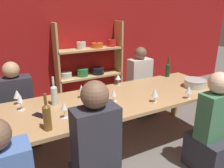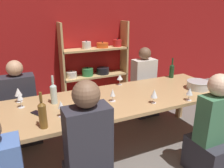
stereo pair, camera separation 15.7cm
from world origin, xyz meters
TOP-DOWN VIEW (x-y plane):
  - wall_back_red at (0.00, 3.83)m, footprint 8.80×0.06m
  - shelf_unit at (0.40, 3.63)m, footprint 1.30×0.30m
  - dining_table at (0.06, 1.97)m, footprint 2.99×0.97m
  - mixing_bowl at (1.21, 1.80)m, footprint 0.30×0.30m
  - wine_bottle_green at (-0.64, 2.13)m, footprint 0.07×0.07m
  - wine_bottle_dark at (-0.83, 1.62)m, footprint 0.07×0.07m
  - wine_bottle_amber at (1.23, 2.37)m, footprint 0.07×0.07m
  - wine_glass_white_a at (-0.30, 2.18)m, footprint 0.08×0.08m
  - wine_glass_empty_a at (0.33, 2.39)m, footprint 0.08×0.08m
  - wine_glass_red_a at (0.40, 1.66)m, footprint 0.08×0.08m
  - wine_glass_white_b at (0.82, 1.55)m, footprint 0.08×0.08m
  - wine_glass_white_c at (-0.01, 1.90)m, footprint 0.07×0.07m
  - wine_glass_empty_b at (-0.64, 1.77)m, footprint 0.06×0.06m
  - wine_glass_white_d at (-1.00, 2.34)m, footprint 0.08×0.08m
  - wine_glass_white_e at (-0.99, 2.17)m, footprint 0.07×0.07m
  - cell_phone at (-0.85, 1.93)m, footprint 0.14×0.16m
  - person_far_a at (-1.00, 2.83)m, footprint 0.45×0.56m
  - person_near_b at (0.83, 1.18)m, footprint 0.35×0.44m
  - person_far_b at (1.00, 2.80)m, footprint 0.40×0.50m

SIDE VIEW (x-z plane):
  - person_far_a at x=-1.00m, z-range -0.16..0.98m
  - person_far_b at x=1.00m, z-range -0.16..1.02m
  - person_near_b at x=0.83m, z-range -0.14..1.04m
  - shelf_unit at x=0.40m, z-range -0.15..1.42m
  - dining_table at x=0.06m, z-range 0.30..1.06m
  - cell_phone at x=-0.85m, z-range 0.75..0.76m
  - mixing_bowl at x=1.21m, z-range 0.76..0.87m
  - wine_glass_white_c at x=-0.01m, z-range 0.78..0.93m
  - wine_glass_white_b at x=0.82m, z-range 0.78..0.94m
  - wine_glass_white_a at x=-0.30m, z-range 0.78..0.95m
  - wine_glass_empty_a at x=0.33m, z-range 0.79..0.94m
  - wine_glass_red_a at x=0.40m, z-range 0.78..0.95m
  - wine_bottle_amber at x=1.23m, z-range 0.71..1.03m
  - wine_glass_white_d at x=-1.00m, z-range 0.79..0.96m
  - wine_glass_empty_b at x=-0.64m, z-range 0.79..0.96m
  - wine_glass_white_e at x=-0.99m, z-range 0.79..0.96m
  - wine_bottle_green at x=-0.64m, z-range 0.71..1.04m
  - wine_bottle_dark at x=-0.83m, z-range 0.71..1.06m
  - wall_back_red at x=0.00m, z-range 0.00..2.70m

